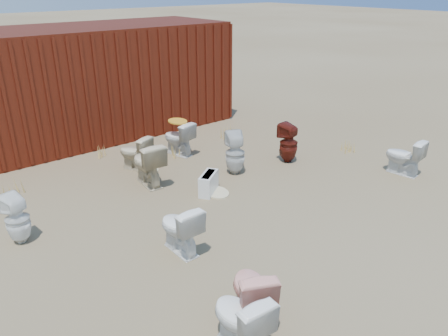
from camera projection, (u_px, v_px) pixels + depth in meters
ground at (249, 212)px, 6.75m from camera, size 100.00×100.00×0.00m
shipping_container at (96, 80)px, 9.97m from camera, size 6.00×2.40×2.40m
toilet_front_a at (240, 320)px, 4.13m from camera, size 0.45×0.71×0.69m
toilet_front_pink at (251, 292)px, 4.49m from camera, size 0.66×0.79×0.70m
toilet_front_c at (180, 228)px, 5.66m from camera, size 0.39×0.68×0.69m
toilet_front_maroon at (289, 143)px, 8.49m from camera, size 0.37×0.38×0.78m
toilet_front_e at (404, 157)px, 7.97m from camera, size 0.46×0.71×0.68m
toilet_back_a at (17, 219)px, 5.86m from camera, size 0.40×0.40×0.71m
toilet_back_beige_left at (135, 153)px, 8.17m from camera, size 0.59×0.74×0.66m
toilet_back_beige_right at (148, 163)px, 7.55m from camera, size 0.51×0.81×0.78m
toilet_back_yellowlid at (178, 138)px, 8.87m from camera, size 0.53×0.75×0.70m
toilet_back_e at (235, 153)px, 7.97m from camera, size 0.49×0.49×0.80m
yellow_lid at (178, 121)px, 8.73m from camera, size 0.35×0.44×0.02m
loose_tank at (209, 183)px, 7.31m from camera, size 0.53×0.45×0.35m
loose_lid_near at (217, 192)px, 7.36m from camera, size 0.48×0.57×0.02m
loose_lid_far at (148, 169)px, 8.27m from camera, size 0.46×0.54×0.02m
weed_clump_a at (16, 188)px, 7.22m from camera, size 0.36×0.36×0.28m
weed_clump_b at (178, 148)px, 8.91m from camera, size 0.32×0.32×0.30m
weed_clump_c at (230, 131)px, 9.88m from camera, size 0.36×0.36×0.31m
weed_clump_d at (102, 153)px, 8.73m from camera, size 0.30×0.30×0.24m
weed_clump_e at (184, 132)px, 9.88m from camera, size 0.34×0.34×0.29m
weed_clump_f at (347, 146)px, 9.11m from camera, size 0.28×0.28×0.24m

